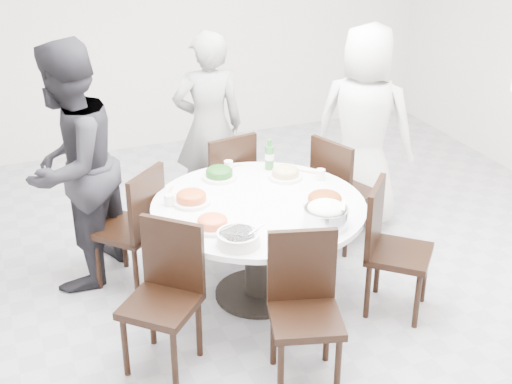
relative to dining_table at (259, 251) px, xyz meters
name	(u,v)px	position (x,y,z in m)	size (l,w,h in m)	color
floor	(280,272)	(0.27, 0.23, -0.38)	(6.00, 6.00, 0.01)	#A7A6AB
wall_back	(168,17)	(0.27, 3.23, 1.02)	(6.00, 0.01, 2.80)	white
dining_table	(259,251)	(0.00, 0.00, 0.00)	(1.50, 1.50, 0.75)	white
chair_ne	(346,191)	(0.95, 0.47, 0.10)	(0.42, 0.42, 0.95)	black
chair_n	(222,184)	(0.06, 0.97, 0.10)	(0.42, 0.42, 0.95)	black
chair_nw	(127,227)	(-0.83, 0.52, 0.10)	(0.42, 0.42, 0.95)	black
chair_sw	(160,302)	(-0.86, -0.52, 0.10)	(0.42, 0.42, 0.95)	black
chair_s	(306,316)	(-0.09, -0.97, 0.10)	(0.42, 0.42, 0.95)	black
chair_se	(400,251)	(0.84, -0.53, 0.10)	(0.42, 0.42, 0.95)	black
diner_right	(364,127)	(1.28, 0.81, 0.50)	(0.85, 0.55, 1.74)	silver
diner_middle	(209,127)	(0.09, 1.37, 0.46)	(0.61, 0.40, 1.67)	black
diner_left	(71,167)	(-1.16, 0.73, 0.55)	(0.90, 0.70, 1.84)	black
dish_greens	(219,174)	(-0.11, 0.51, 0.41)	(0.26, 0.26, 0.07)	white
dish_pale	(285,174)	(0.35, 0.33, 0.41)	(0.25, 0.25, 0.07)	white
dish_orange	(191,199)	(-0.43, 0.18, 0.41)	(0.27, 0.27, 0.07)	white
dish_redbrown	(325,201)	(0.41, -0.20, 0.41)	(0.30, 0.30, 0.08)	white
dish_tofu	(212,224)	(-0.41, -0.22, 0.41)	(0.25, 0.25, 0.07)	white
rice_bowl	(326,217)	(0.29, -0.46, 0.44)	(0.29, 0.29, 0.13)	silver
soup_bowl	(238,239)	(-0.33, -0.48, 0.42)	(0.27, 0.27, 0.08)	white
beverage_bottle	(269,154)	(0.30, 0.54, 0.50)	(0.07, 0.07, 0.24)	#2C6E2C
tea_cups	(225,166)	(-0.03, 0.62, 0.42)	(0.07, 0.07, 0.08)	white
chopsticks	(231,167)	(0.03, 0.66, 0.38)	(0.24, 0.04, 0.01)	tan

